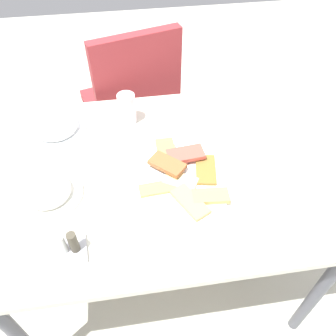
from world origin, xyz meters
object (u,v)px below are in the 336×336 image
object	(u,v)px
soda_can	(127,109)
fork	(279,238)
dining_chair	(133,101)
salad_plate_rice	(47,191)
salad_plate_greens	(55,126)
condiment_caddy	(69,247)
spoon	(275,227)
dining_table	(161,183)
paper_napkin	(277,233)
pide_platter	(181,179)

from	to	relation	value
soda_can	fork	distance (m)	0.71
dining_chair	salad_plate_rice	world-z (taller)	dining_chair
salad_plate_greens	fork	xyz separation A→B (m)	(0.66, -0.57, -0.02)
fork	condiment_caddy	bearing A→B (deg)	157.56
dining_chair	spoon	size ratio (longest dim) A/B	5.26
dining_table	fork	xyz separation A→B (m)	(0.30, -0.32, 0.08)
spoon	salad_plate_greens	bearing A→B (deg)	122.88
dining_table	condiment_caddy	distance (m)	0.41
salad_plate_rice	spoon	bearing A→B (deg)	-18.57
dining_chair	condiment_caddy	size ratio (longest dim) A/B	9.65
soda_can	salad_plate_greens	bearing A→B (deg)	-176.07
dining_chair	paper_napkin	xyz separation A→B (m)	(0.36, -0.94, 0.18)
dining_table	salad_plate_rice	world-z (taller)	salad_plate_rice
fork	condiment_caddy	distance (m)	0.59
dining_chair	soda_can	size ratio (longest dim) A/B	7.68
paper_napkin	salad_plate_greens	bearing A→B (deg)	140.19
soda_can	pide_platter	bearing A→B (deg)	-65.89
soda_can	dining_chair	bearing A→B (deg)	84.85
spoon	condiment_caddy	bearing A→B (deg)	160.68
dining_chair	spoon	bearing A→B (deg)	-68.98
fork	pide_platter	bearing A→B (deg)	115.51
salad_plate_rice	condiment_caddy	distance (m)	0.23
pide_platter	condiment_caddy	bearing A→B (deg)	-149.04
dining_chair	paper_napkin	world-z (taller)	dining_chair
pide_platter	soda_can	bearing A→B (deg)	114.11
salad_plate_rice	spoon	distance (m)	0.70
fork	salad_plate_rice	bearing A→B (deg)	140.83
salad_plate_rice	condiment_caddy	size ratio (longest dim) A/B	2.23
pide_platter	fork	distance (m)	0.35
soda_can	spoon	size ratio (longest dim) A/B	0.69
soda_can	paper_napkin	size ratio (longest dim) A/B	0.88
soda_can	spoon	xyz separation A→B (m)	(0.39, -0.55, -0.06)
salad_plate_rice	fork	distance (m)	0.71
paper_napkin	condiment_caddy	size ratio (longest dim) A/B	1.43
dining_table	paper_napkin	distance (m)	0.43
salad_plate_greens	soda_can	bearing A→B (deg)	3.93
dining_table	condiment_caddy	world-z (taller)	condiment_caddy
pide_platter	salad_plate_greens	xyz separation A→B (m)	(-0.42, 0.31, 0.01)
pide_platter	spoon	xyz separation A→B (m)	(0.24, -0.22, -0.01)
dining_chair	pide_platter	xyz separation A→B (m)	(0.11, -0.71, 0.19)
dining_table	paper_napkin	xyz separation A→B (m)	(0.30, -0.30, 0.08)
pide_platter	paper_napkin	xyz separation A→B (m)	(0.24, -0.24, -0.01)
dining_table	spoon	distance (m)	0.42
salad_plate_greens	salad_plate_rice	bearing A→B (deg)	-90.87
salad_plate_greens	spoon	xyz separation A→B (m)	(0.66, -0.53, -0.02)
soda_can	fork	xyz separation A→B (m)	(0.39, -0.59, -0.06)
salad_plate_greens	fork	size ratio (longest dim) A/B	1.26
spoon	condiment_caddy	size ratio (longest dim) A/B	1.83
soda_can	paper_napkin	xyz separation A→B (m)	(0.39, -0.57, -0.06)
spoon	salad_plate_rice	bearing A→B (deg)	143.19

